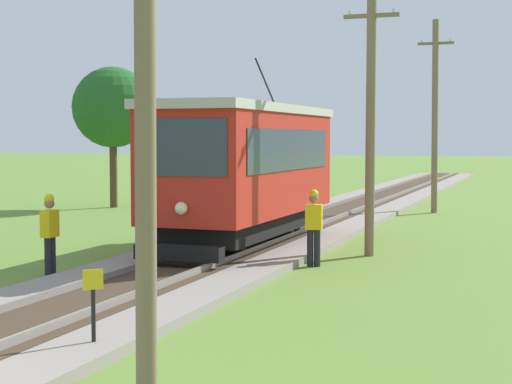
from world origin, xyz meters
TOP-DOWN VIEW (x-y plane):
  - red_tram at (0.00, 14.08)m, footprint 2.60×8.54m
  - utility_pole_foreground at (3.26, 1.98)m, footprint 1.40×0.30m
  - utility_pole_near_tram at (3.26, 14.30)m, footprint 1.40×0.30m
  - utility_pole_mid at (3.26, 26.79)m, footprint 1.40×0.55m
  - trackside_signal_marker at (1.62, 3.58)m, footprint 0.21×0.21m
  - track_worker at (-2.53, 8.85)m, footprint 0.24×0.38m
  - second_worker at (2.40, 12.12)m, footprint 0.41×0.30m
  - tree_left_near at (-9.98, 25.00)m, footprint 3.42×3.42m

SIDE VIEW (x-z plane):
  - trackside_signal_marker at x=1.62m, z-range 0.08..1.26m
  - track_worker at x=-2.53m, z-range 0.09..1.88m
  - second_worker at x=2.40m, z-range 0.09..1.88m
  - red_tram at x=0.00m, z-range -0.20..4.59m
  - utility_pole_near_tram at x=3.26m, z-range 0.10..6.91m
  - utility_pole_mid at x=3.26m, z-range 0.10..7.65m
  - utility_pole_foreground at x=3.26m, z-range 0.10..8.19m
  - tree_left_near at x=-9.98m, z-range 1.25..7.23m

